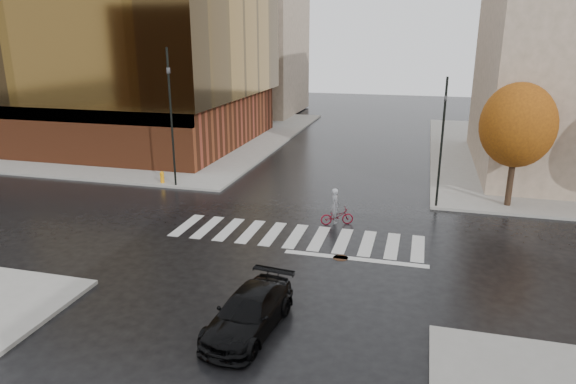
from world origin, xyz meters
The scene contains 12 objects.
ground centered at (0.00, 0.00, 0.00)m, with size 120.00×120.00×0.00m, color black.
sidewalk_nw centered at (-21.00, 21.00, 0.07)m, with size 30.00×30.00×0.15m, color gray.
crosswalk centered at (0.00, 0.50, 0.01)m, with size 12.00×3.00×0.01m, color silver.
office_glass centered at (-22.00, 17.99, 8.28)m, with size 27.00×19.00×16.00m.
building_nw_far centered at (-16.00, 37.00, 10.15)m, with size 14.00×12.00×20.00m, color gray.
tree_ne_a centered at (10.00, 7.40, 4.46)m, with size 3.80×3.80×6.50m.
sedan centered at (0.50, -7.50, 0.63)m, with size 1.76×4.32×1.25m, color black.
cyclist centered at (1.54, 2.50, 0.63)m, with size 1.71×1.14×1.84m.
traffic_light_nw centered at (-9.00, 6.30, 4.85)m, with size 0.23×0.21×8.09m.
traffic_light_ne centered at (6.30, 6.30, 3.95)m, with size 0.16×0.19×6.77m.
fire_hydrant centered at (-10.00, 6.50, 0.55)m, with size 0.26×0.26×0.73m.
manhole centered at (2.40, -1.36, 0.01)m, with size 0.64×0.64×0.01m, color #4F2F1C.
Camera 1 is at (5.34, -20.90, 8.95)m, focal length 32.00 mm.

